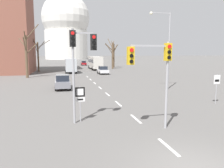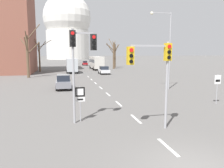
% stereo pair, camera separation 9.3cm
% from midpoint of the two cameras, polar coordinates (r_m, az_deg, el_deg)
% --- Properties ---
extents(lane_stripe_0, '(0.16, 2.00, 0.01)m').
position_cam_midpoint_polar(lane_stripe_0, '(10.82, 14.60, -15.61)').
color(lane_stripe_0, silver).
rests_on(lane_stripe_0, ground_plane).
extents(lane_stripe_1, '(0.16, 2.00, 0.01)m').
position_cam_midpoint_polar(lane_stripe_1, '(14.71, 6.44, -9.01)').
color(lane_stripe_1, silver).
rests_on(lane_stripe_1, ground_plane).
extents(lane_stripe_2, '(0.16, 2.00, 0.01)m').
position_cam_midpoint_polar(lane_stripe_2, '(18.86, 1.92, -5.15)').
color(lane_stripe_2, silver).
rests_on(lane_stripe_2, ground_plane).
extents(lane_stripe_3, '(0.16, 2.00, 0.01)m').
position_cam_midpoint_polar(lane_stripe_3, '(23.15, -0.91, -2.68)').
color(lane_stripe_3, silver).
rests_on(lane_stripe_3, ground_plane).
extents(lane_stripe_4, '(0.16, 2.00, 0.01)m').
position_cam_midpoint_polar(lane_stripe_4, '(27.51, -2.85, -0.99)').
color(lane_stripe_4, silver).
rests_on(lane_stripe_4, ground_plane).
extents(lane_stripe_5, '(0.16, 2.00, 0.01)m').
position_cam_midpoint_polar(lane_stripe_5, '(31.90, -4.25, 0.25)').
color(lane_stripe_5, silver).
rests_on(lane_stripe_5, ground_plane).
extents(lane_stripe_6, '(0.16, 2.00, 0.01)m').
position_cam_midpoint_polar(lane_stripe_6, '(36.32, -5.32, 1.18)').
color(lane_stripe_6, silver).
rests_on(lane_stripe_6, ground_plane).
extents(lane_stripe_7, '(0.16, 2.00, 0.01)m').
position_cam_midpoint_polar(lane_stripe_7, '(40.76, -6.15, 1.91)').
color(lane_stripe_7, silver).
rests_on(lane_stripe_7, ground_plane).
extents(traffic_signal_near_left, '(1.60, 0.34, 5.74)m').
position_cam_midpoint_polar(traffic_signal_near_left, '(13.31, -8.19, 8.10)').
color(traffic_signal_near_left, '#9E9EA3').
rests_on(traffic_signal_near_left, ground_plane).
extents(traffic_signal_centre_tall, '(2.52, 0.34, 4.95)m').
position_cam_midpoint_polar(traffic_signal_centre_tall, '(12.23, 11.32, 5.37)').
color(traffic_signal_centre_tall, '#9E9EA3').
rests_on(traffic_signal_centre_tall, ground_plane).
extents(route_sign_post, '(0.60, 0.08, 2.26)m').
position_cam_midpoint_polar(route_sign_post, '(13.85, -8.13, -3.61)').
color(route_sign_post, '#9E9EA3').
rests_on(route_sign_post, ground_plane).
extents(speed_limit_sign, '(0.60, 0.08, 2.53)m').
position_cam_midpoint_polar(speed_limit_sign, '(20.54, 25.94, -0.02)').
color(speed_limit_sign, '#9E9EA3').
rests_on(speed_limit_sign, ground_plane).
extents(street_lamp_right, '(2.65, 0.36, 9.01)m').
position_cam_midpoint_polar(street_lamp_right, '(26.97, 14.13, 10.38)').
color(street_lamp_right, '#9E9EA3').
rests_on(street_lamp_right, ground_plane).
extents(sedan_near_left, '(1.83, 4.48, 1.75)m').
position_cam_midpoint_polar(sedan_near_left, '(27.25, -12.48, 0.58)').
color(sedan_near_left, slate).
rests_on(sedan_near_left, ground_plane).
extents(sedan_near_right, '(1.77, 4.06, 1.64)m').
position_cam_midpoint_polar(sedan_near_right, '(80.00, -7.07, 5.45)').
color(sedan_near_right, maroon).
rests_on(sedan_near_right, ground_plane).
extents(sedan_mid_centre, '(1.93, 4.26, 1.66)m').
position_cam_midpoint_polar(sedan_mid_centre, '(45.83, -2.08, 3.66)').
color(sedan_mid_centre, silver).
rests_on(sedan_mid_centre, ground_plane).
extents(city_bus, '(2.66, 10.80, 3.48)m').
position_cam_midpoint_polar(city_bus, '(59.26, -4.10, 5.80)').
color(city_bus, beige).
rests_on(city_bus, ground_plane).
extents(delivery_truck, '(2.44, 7.20, 3.14)m').
position_cam_midpoint_polar(delivery_truck, '(49.67, -10.43, 4.87)').
color(delivery_truck, '#333842').
rests_on(delivery_truck, ground_plane).
extents(bare_tree_left_near, '(3.62, 3.36, 9.52)m').
position_cam_midpoint_polar(bare_tree_left_near, '(41.45, -21.07, 7.42)').
color(bare_tree_left_near, brown).
rests_on(bare_tree_left_near, ground_plane).
extents(bare_tree_right_near, '(4.03, 3.21, 8.22)m').
position_cam_midpoint_polar(bare_tree_right_near, '(67.02, 0.75, 7.81)').
color(bare_tree_right_near, brown).
rests_on(bare_tree_right_near, ground_plane).
extents(bare_tree_left_far, '(4.62, 1.69, 7.91)m').
position_cam_midpoint_polar(bare_tree_left_far, '(54.72, -18.36, 7.33)').
color(bare_tree_left_far, brown).
rests_on(bare_tree_left_far, ground_plane).
extents(bare_tree_right_far, '(3.93, 2.92, 8.54)m').
position_cam_midpoint_polar(bare_tree_right_far, '(61.37, 0.46, 7.84)').
color(bare_tree_right_far, brown).
rests_on(bare_tree_right_far, ground_plane).
extents(capitol_dome, '(35.10, 35.10, 49.58)m').
position_cam_midpoint_polar(capitol_dome, '(171.67, -11.54, 14.48)').
color(capitol_dome, silver).
rests_on(capitol_dome, ground_plane).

